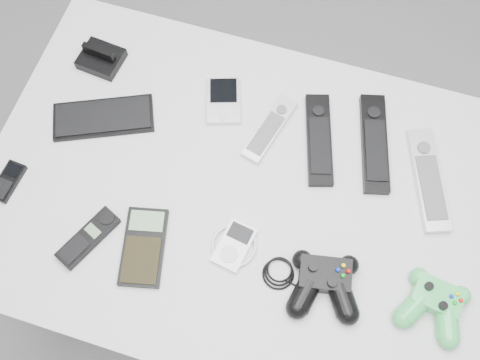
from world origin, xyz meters
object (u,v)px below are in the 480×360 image
(pda, at_px, (224,101))
(mobile_phone, at_px, (8,181))
(pda_keyboard, at_px, (103,117))
(remote_silver_a, at_px, (270,129))
(desk, at_px, (259,208))
(remote_black_a, at_px, (374,143))
(calculator, at_px, (144,247))
(controller_black, at_px, (325,282))
(controller_green, at_px, (435,303))
(remote_silver_b, at_px, (428,179))
(remote_black_b, at_px, (319,139))
(cordless_handset, at_px, (88,238))
(mp3_player, at_px, (234,245))

(pda, height_order, mobile_phone, pda)
(pda_keyboard, relative_size, remote_silver_a, 1.28)
(desk, bearing_deg, remote_black_a, 43.23)
(pda, relative_size, calculator, 0.71)
(remote_silver_a, distance_m, controller_black, 0.36)
(desk, xyz_separation_m, controller_green, (0.39, -0.12, 0.09))
(remote_silver_b, bearing_deg, controller_black, -139.46)
(pda, bearing_deg, remote_silver_b, -24.92)
(remote_black_b, distance_m, cordless_handset, 0.53)
(pda_keyboard, relative_size, calculator, 1.36)
(mobile_phone, bearing_deg, cordless_handset, -12.30)
(remote_black_b, bearing_deg, pda, 155.86)
(pda, height_order, calculator, pda)
(remote_silver_b, bearing_deg, remote_silver_a, 157.00)
(remote_silver_a, relative_size, controller_green, 1.25)
(remote_black_b, distance_m, controller_black, 0.32)
(pda_keyboard, xyz_separation_m, mp3_player, (0.37, -0.20, 0.00))
(mobile_phone, bearing_deg, remote_black_a, 28.38)
(mobile_phone, distance_m, cordless_handset, 0.22)
(remote_black_a, bearing_deg, mobile_phone, -170.90)
(desk, xyz_separation_m, mp3_player, (-0.02, -0.12, 0.08))
(remote_black_b, distance_m, controller_green, 0.41)
(pda, bearing_deg, remote_black_a, -19.00)
(remote_silver_a, relative_size, calculator, 1.06)
(mobile_phone, bearing_deg, mp3_player, 5.56)
(mp3_player, bearing_deg, pda_keyboard, 161.08)
(controller_black, xyz_separation_m, controller_green, (0.21, 0.02, -0.00))
(controller_black, bearing_deg, cordless_handset, 175.50)
(remote_black_a, xyz_separation_m, remote_silver_b, (0.13, -0.05, -0.00))
(cordless_handset, bearing_deg, controller_black, 30.52)
(remote_silver_b, bearing_deg, calculator, -169.02)
(remote_silver_b, distance_m, mobile_phone, 0.89)
(cordless_handset, xyz_separation_m, calculator, (0.11, 0.02, -0.00))
(remote_black_b, bearing_deg, mp3_player, -126.76)
(pda_keyboard, distance_m, controller_black, 0.60)
(pda, distance_m, mp3_player, 0.34)
(pda_keyboard, relative_size, remote_silver_b, 0.95)
(pda, relative_size, remote_black_a, 0.50)
(pda_keyboard, distance_m, remote_black_a, 0.60)
(remote_silver_a, height_order, calculator, remote_silver_a)
(mobile_phone, xyz_separation_m, controller_black, (0.69, -0.01, 0.02))
(remote_silver_a, bearing_deg, desk, -66.77)
(controller_green, bearing_deg, calculator, -166.22)
(pda, xyz_separation_m, remote_black_b, (0.23, -0.03, 0.00))
(remote_silver_a, relative_size, controller_black, 0.72)
(remote_black_b, relative_size, controller_black, 0.91)
(remote_black_b, bearing_deg, remote_black_a, -3.95)
(cordless_handset, distance_m, mp3_player, 0.30)
(desk, distance_m, pda, 0.26)
(remote_silver_a, relative_size, mobile_phone, 1.91)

